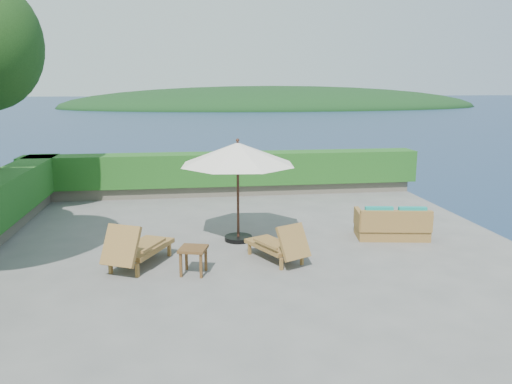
{
  "coord_description": "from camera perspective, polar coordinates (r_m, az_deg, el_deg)",
  "views": [
    {
      "loc": [
        -1.22,
        -10.02,
        3.44
      ],
      "look_at": [
        0.3,
        0.8,
        1.1
      ],
      "focal_mm": 35.0,
      "sensor_mm": 36.0,
      "label": 1
    }
  ],
  "objects": [
    {
      "name": "lounge_right",
      "position": [
        9.94,
        2.65,
        -6.01
      ],
      "size": [
        1.19,
        1.57,
        0.84
      ],
      "rotation": [
        0.0,
        0.0,
        0.46
      ],
      "color": "olive",
      "rests_on": "ground"
    },
    {
      "name": "foundation",
      "position": [
        11.26,
        -0.98,
        -14.22
      ],
      "size": [
        12.0,
        12.0,
        3.0
      ],
      "primitive_type": "cube",
      "color": "#595347",
      "rests_on": "ocean"
    },
    {
      "name": "hedge_far",
      "position": [
        15.88,
        -3.48,
        2.68
      ],
      "size": [
        12.4,
        0.9,
        1.0
      ],
      "primitive_type": "cube",
      "color": "#1E4B15",
      "rests_on": "planter_wall_far"
    },
    {
      "name": "wicker_loveseat",
      "position": [
        11.85,
        15.31,
        -3.67
      ],
      "size": [
        1.73,
        1.08,
        0.79
      ],
      "rotation": [
        0.0,
        0.0,
        -0.16
      ],
      "color": "olive",
      "rests_on": "ground"
    },
    {
      "name": "patio_umbrella",
      "position": [
        10.93,
        -2.11,
        4.28
      ],
      "size": [
        3.21,
        3.21,
        2.31
      ],
      "rotation": [
        0.0,
        0.0,
        0.29
      ],
      "color": "black",
      "rests_on": "ground"
    },
    {
      "name": "planter_wall_far",
      "position": [
        16.0,
        -3.45,
        0.32
      ],
      "size": [
        12.0,
        0.6,
        0.36
      ],
      "primitive_type": "cube",
      "color": "#6C6456",
      "rests_on": "ground"
    },
    {
      "name": "lounge_left",
      "position": [
        9.89,
        -13.5,
        -6.17
      ],
      "size": [
        1.33,
        1.77,
        0.95
      ],
      "rotation": [
        0.0,
        0.0,
        -0.46
      ],
      "color": "olive",
      "rests_on": "ground"
    },
    {
      "name": "offshore_island",
      "position": [
        152.43,
        1.96,
        9.67
      ],
      "size": [
        126.0,
        57.6,
        12.6
      ],
      "primitive_type": "ellipsoid",
      "color": "black",
      "rests_on": "ocean"
    },
    {
      "name": "side_table",
      "position": [
        9.35,
        -7.18,
        -6.84
      ],
      "size": [
        0.6,
        0.6,
        0.51
      ],
      "rotation": [
        0.0,
        0.0,
        -0.28
      ],
      "color": "brown",
      "rests_on": "ground"
    },
    {
      "name": "ground",
      "position": [
        10.66,
        -1.01,
        -6.72
      ],
      "size": [
        12.0,
        12.0,
        0.0
      ],
      "primitive_type": "plane",
      "color": "slate",
      "rests_on": "ground"
    },
    {
      "name": "ocean",
      "position": [
        11.97,
        -0.95,
        -20.45
      ],
      "size": [
        600.0,
        600.0,
        0.0
      ],
      "primitive_type": "plane",
      "color": "#172949",
      "rests_on": "ground"
    }
  ]
}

